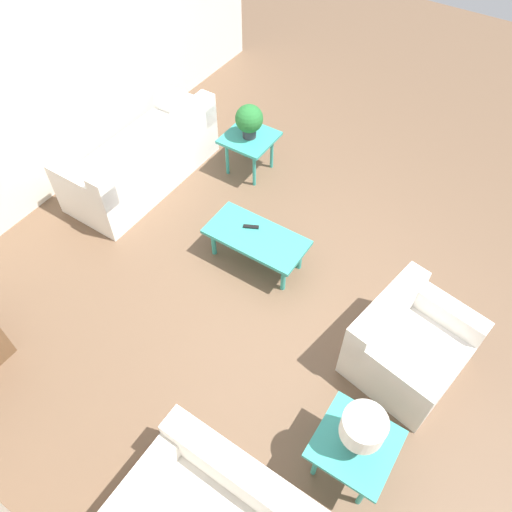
# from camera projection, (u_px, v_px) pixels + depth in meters

# --- Properties ---
(ground_plane) EXTENTS (14.00, 14.00, 0.00)m
(ground_plane) POSITION_uv_depth(u_px,v_px,m) (287.00, 282.00, 5.13)
(ground_plane) COLOR brown
(wall_right) EXTENTS (0.12, 7.20, 2.70)m
(wall_right) POSITION_uv_depth(u_px,v_px,m) (40.00, 74.00, 5.15)
(wall_right) COLOR silver
(wall_right) RESTS_ON ground_plane
(sofa) EXTENTS (0.85, 1.93, 0.81)m
(sofa) POSITION_uv_depth(u_px,v_px,m) (144.00, 160.00, 5.88)
(sofa) COLOR white
(sofa) RESTS_ON ground_plane
(armchair) EXTENTS (0.99, 1.09, 0.72)m
(armchair) POSITION_uv_depth(u_px,v_px,m) (406.00, 345.00, 4.34)
(armchair) COLOR silver
(armchair) RESTS_ON ground_plane
(coffee_table) EXTENTS (1.04, 0.50, 0.39)m
(coffee_table) POSITION_uv_depth(u_px,v_px,m) (256.00, 239.00, 5.05)
(coffee_table) COLOR teal
(coffee_table) RESTS_ON ground_plane
(side_table_plant) EXTENTS (0.58, 0.58, 0.51)m
(side_table_plant) POSITION_uv_depth(u_px,v_px,m) (249.00, 141.00, 5.90)
(side_table_plant) COLOR teal
(side_table_plant) RESTS_ON ground_plane
(side_table_lamp) EXTENTS (0.58, 0.58, 0.51)m
(side_table_lamp) POSITION_uv_depth(u_px,v_px,m) (355.00, 446.00, 3.64)
(side_table_lamp) COLOR teal
(side_table_lamp) RESTS_ON ground_plane
(potted_plant) EXTENTS (0.32, 0.32, 0.41)m
(potted_plant) POSITION_uv_depth(u_px,v_px,m) (249.00, 120.00, 5.67)
(potted_plant) COLOR #333338
(potted_plant) RESTS_ON side_table_plant
(table_lamp) EXTENTS (0.31, 0.31, 0.42)m
(table_lamp) POSITION_uv_depth(u_px,v_px,m) (363.00, 429.00, 3.37)
(table_lamp) COLOR red
(table_lamp) RESTS_ON side_table_lamp
(remote_control) EXTENTS (0.16, 0.11, 0.02)m
(remote_control) POSITION_uv_depth(u_px,v_px,m) (251.00, 227.00, 5.08)
(remote_control) COLOR black
(remote_control) RESTS_ON coffee_table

